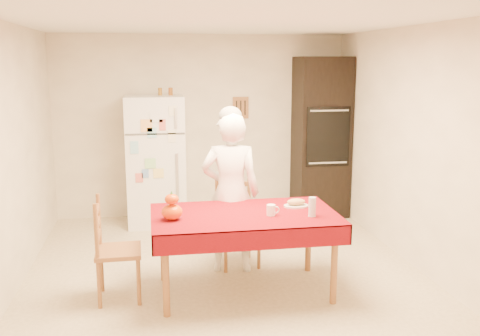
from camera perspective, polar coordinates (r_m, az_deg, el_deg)
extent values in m
plane|color=tan|center=(5.61, -1.64, -11.05)|extent=(4.50, 4.50, 0.00)
cube|color=#F4E7CD|center=(7.48, -4.13, 4.47)|extent=(4.00, 0.02, 2.50)
cube|color=#F4E7CD|center=(3.11, 4.11, -5.21)|extent=(4.00, 0.02, 2.50)
cube|color=#F4E7CD|center=(5.37, -23.35, 0.91)|extent=(0.02, 4.50, 2.50)
cube|color=#F4E7CD|center=(5.88, 17.98, 2.11)|extent=(0.02, 4.50, 2.50)
cube|color=white|center=(5.20, -1.80, 15.34)|extent=(4.00, 4.50, 0.02)
cube|color=brown|center=(7.51, 0.06, 6.45)|extent=(0.22, 0.02, 0.30)
cube|color=white|center=(7.14, -8.99, 0.79)|extent=(0.75, 0.70, 1.70)
cube|color=silver|center=(6.69, -6.84, 5.35)|extent=(0.03, 0.03, 0.25)
cube|color=silver|center=(6.81, -6.69, -0.94)|extent=(0.03, 0.03, 0.60)
cube|color=black|center=(7.52, 8.61, 3.26)|extent=(0.70, 0.60, 2.20)
cube|color=black|center=(7.22, 9.39, 3.31)|extent=(0.59, 0.02, 0.80)
cylinder|color=brown|center=(4.62, -7.91, -11.43)|extent=(0.06, 0.06, 0.71)
cylinder|color=brown|center=(5.35, -8.20, -8.23)|extent=(0.06, 0.06, 0.71)
cylinder|color=brown|center=(4.88, 10.01, -10.23)|extent=(0.06, 0.06, 0.71)
cylinder|color=brown|center=(5.58, 7.31, -7.39)|extent=(0.06, 0.06, 0.71)
cube|color=brown|center=(4.93, 0.47, -5.22)|extent=(1.60, 0.90, 0.04)
cube|color=#55040B|center=(4.93, 0.47, -4.93)|extent=(1.70, 1.00, 0.01)
cylinder|color=brown|center=(5.53, -1.54, -9.00)|extent=(0.04, 0.04, 0.43)
cylinder|color=brown|center=(5.84, -2.44, -7.89)|extent=(0.04, 0.04, 0.43)
cylinder|color=brown|center=(5.63, 2.03, -8.63)|extent=(0.04, 0.04, 0.43)
cylinder|color=brown|center=(5.93, 0.95, -7.56)|extent=(0.04, 0.04, 0.43)
cube|color=brown|center=(5.66, -0.25, -6.01)|extent=(0.47, 0.45, 0.04)
cube|color=brown|center=(5.74, -0.74, -3.15)|extent=(0.36, 0.08, 0.50)
cylinder|color=brown|center=(4.91, -10.76, -11.88)|extent=(0.04, 0.04, 0.43)
cylinder|color=brown|center=(4.93, -14.80, -11.99)|extent=(0.04, 0.04, 0.43)
cylinder|color=brown|center=(5.25, -10.78, -10.35)|extent=(0.04, 0.04, 0.43)
cylinder|color=brown|center=(5.26, -14.55, -10.46)|extent=(0.04, 0.04, 0.43)
cube|color=brown|center=(5.00, -12.84, -8.66)|extent=(0.41, 0.43, 0.04)
cube|color=brown|center=(4.93, -14.95, -5.98)|extent=(0.04, 0.36, 0.50)
imported|color=white|center=(5.43, -1.00, -2.68)|extent=(0.66, 0.49, 1.64)
cylinder|color=white|center=(4.85, 3.33, -4.51)|extent=(0.08, 0.08, 0.10)
ellipsoid|color=#CE4D04|center=(4.75, -7.26, -4.68)|extent=(0.19, 0.19, 0.14)
ellipsoid|color=#D74705|center=(4.72, -7.30, -3.32)|extent=(0.12, 0.12, 0.09)
cylinder|color=silver|center=(4.85, 7.71, -4.13)|extent=(0.07, 0.07, 0.18)
cylinder|color=white|center=(5.17, 6.00, -4.04)|extent=(0.24, 0.24, 0.02)
ellipsoid|color=#AB7C54|center=(5.16, 6.01, -3.61)|extent=(0.18, 0.10, 0.06)
cylinder|color=#8F5E1A|center=(7.08, -8.52, 8.06)|extent=(0.05, 0.05, 0.10)
cylinder|color=brown|center=(7.09, -7.39, 8.10)|extent=(0.05, 0.05, 0.10)
cylinder|color=#944E1B|center=(7.09, -7.44, 8.09)|extent=(0.05, 0.05, 0.10)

